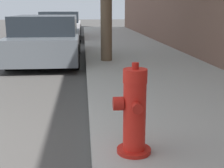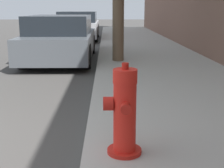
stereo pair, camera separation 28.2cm
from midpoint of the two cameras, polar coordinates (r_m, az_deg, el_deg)
fire_hydrant at (r=2.79m, az=5.14°, el=-5.34°), size 0.35×0.35×0.84m
parked_car_near at (r=8.96m, az=-8.40°, el=8.18°), size 1.78×4.21×1.26m
parked_car_mid at (r=14.99m, az=-5.62°, el=10.52°), size 1.86×3.98×1.30m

